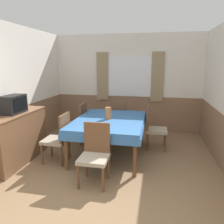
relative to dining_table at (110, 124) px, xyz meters
name	(u,v)px	position (x,y,z in m)	size (l,w,h in m)	color
wall_back	(127,83)	(0.10, 1.81, 0.66)	(4.35, 0.09, 2.60)	white
wall_left	(17,90)	(-1.90, -0.17, 0.65)	(0.05, 4.32, 2.60)	white
dining_table	(110,124)	(0.00, 0.00, 0.00)	(1.38, 1.81, 0.75)	#386BA8
chair_left_far	(78,122)	(-0.86, 0.52, -0.15)	(0.44, 0.44, 0.94)	brown
chair_left_near	(59,137)	(-0.86, -0.52, -0.15)	(0.44, 0.44, 0.94)	brown
chair_head_window	(119,118)	(0.00, 1.08, -0.15)	(0.44, 0.44, 0.94)	brown
chair_head_near	(95,152)	(0.00, -1.08, -0.15)	(0.44, 0.44, 0.94)	brown
chair_right_far	(153,127)	(0.86, 0.52, -0.15)	(0.44, 0.44, 0.94)	brown
sideboard	(17,137)	(-1.63, -0.68, -0.17)	(0.46, 1.43, 0.95)	brown
tv	(13,104)	(-1.64, -0.68, 0.47)	(0.29, 0.47, 0.33)	black
vase	(108,113)	(-0.03, 0.02, 0.22)	(0.12, 0.12, 0.24)	#B26B38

